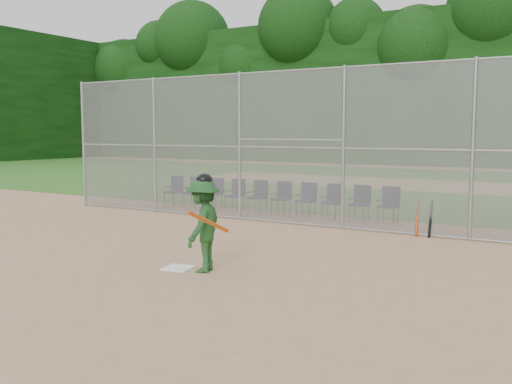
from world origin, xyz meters
The scene contains 18 objects.
ground centered at (0.00, 0.00, 0.00)m, with size 100.00×100.00×0.00m, color tan.
grass_strip centered at (0.00, 18.00, 0.01)m, with size 100.00×100.00×0.00m, color #2E681F.
dirt_patch_far centered at (0.00, 18.00, 0.01)m, with size 24.00×24.00×0.00m, color tan.
backstop_fence centered at (0.00, 5.00, 2.07)m, with size 16.09×0.09×4.00m.
treeline centered at (0.00, 20.00, 5.50)m, with size 81.00×60.00×11.00m.
home_plate centered at (0.07, -0.30, 0.01)m, with size 0.47×0.47×0.02m, color white.
batter_at_plate centered at (0.58, -0.25, 0.82)m, with size 0.99×1.36×1.70m.
spare_bats centered at (2.99, 5.01, 0.42)m, with size 0.36×0.28×0.84m.
chair_0 centered at (-5.52, 6.47, 0.48)m, with size 0.54×0.52×0.96m, color #10183E, non-canonical shape.
chair_1 centered at (-4.72, 6.47, 0.48)m, with size 0.54×0.52×0.96m, color #10183E, non-canonical shape.
chair_2 centered at (-3.92, 6.47, 0.48)m, with size 0.54×0.52×0.96m, color #10183E, non-canonical shape.
chair_3 centered at (-3.12, 6.47, 0.48)m, with size 0.54×0.52×0.96m, color #10183E, non-canonical shape.
chair_4 centered at (-2.32, 6.47, 0.48)m, with size 0.54×0.52×0.96m, color #10183E, non-canonical shape.
chair_5 centered at (-1.52, 6.47, 0.48)m, with size 0.54×0.52×0.96m, color #10183E, non-canonical shape.
chair_6 centered at (-0.71, 6.47, 0.48)m, with size 0.54×0.52×0.96m, color #10183E, non-canonical shape.
chair_7 centered at (0.09, 6.47, 0.48)m, with size 0.54×0.52×0.96m, color #10183E, non-canonical shape.
chair_8 centered at (0.89, 6.47, 0.48)m, with size 0.54×0.52×0.96m, color #10183E, non-canonical shape.
chair_9 centered at (1.69, 6.47, 0.48)m, with size 0.54×0.52×0.96m, color #10183E, non-canonical shape.
Camera 1 is at (6.28, -8.07, 2.39)m, focal length 40.00 mm.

